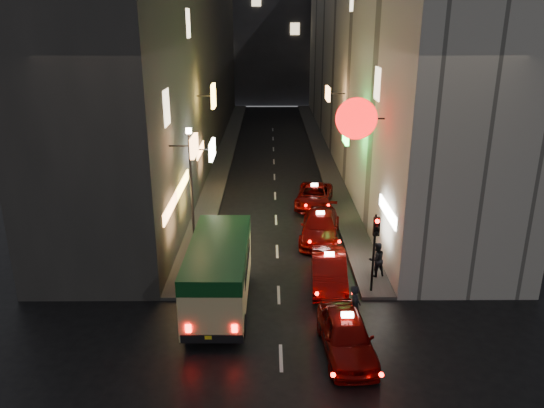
{
  "coord_description": "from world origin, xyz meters",
  "views": [
    {
      "loc": [
        -0.41,
        -11.74,
        11.25
      ],
      "look_at": [
        -0.26,
        13.0,
        2.58
      ],
      "focal_mm": 35.0,
      "sensor_mm": 36.0,
      "label": 1
    }
  ],
  "objects_px": {
    "pedestrian_crossing": "(355,304)",
    "traffic_light": "(375,237)",
    "lamp_post": "(191,182)",
    "taxi_near": "(346,332)",
    "minibus": "(219,267)"
  },
  "relations": [
    {
      "from": "pedestrian_crossing",
      "to": "lamp_post",
      "type": "height_order",
      "value": "lamp_post"
    },
    {
      "from": "taxi_near",
      "to": "lamp_post",
      "type": "distance_m",
      "value": 11.23
    },
    {
      "from": "taxi_near",
      "to": "lamp_post",
      "type": "relative_size",
      "value": 0.87
    },
    {
      "from": "taxi_near",
      "to": "minibus",
      "type": "bearing_deg",
      "value": 145.39
    },
    {
      "from": "minibus",
      "to": "pedestrian_crossing",
      "type": "distance_m",
      "value": 5.59
    },
    {
      "from": "taxi_near",
      "to": "traffic_light",
      "type": "xyz_separation_m",
      "value": [
        1.69,
        4.15,
        1.84
      ]
    },
    {
      "from": "pedestrian_crossing",
      "to": "lamp_post",
      "type": "bearing_deg",
      "value": 51.91
    },
    {
      "from": "minibus",
      "to": "taxi_near",
      "type": "distance_m",
      "value": 5.84
    },
    {
      "from": "pedestrian_crossing",
      "to": "traffic_light",
      "type": "xyz_separation_m",
      "value": [
        1.14,
        2.49,
        1.69
      ]
    },
    {
      "from": "taxi_near",
      "to": "lamp_post",
      "type": "xyz_separation_m",
      "value": [
        -6.51,
        8.68,
        2.88
      ]
    },
    {
      "from": "minibus",
      "to": "taxi_near",
      "type": "xyz_separation_m",
      "value": [
        4.74,
        -3.27,
        -0.93
      ]
    },
    {
      "from": "traffic_light",
      "to": "lamp_post",
      "type": "bearing_deg",
      "value": 151.09
    },
    {
      "from": "pedestrian_crossing",
      "to": "traffic_light",
      "type": "distance_m",
      "value": 3.21
    },
    {
      "from": "lamp_post",
      "to": "pedestrian_crossing",
      "type": "bearing_deg",
      "value": -44.82
    },
    {
      "from": "minibus",
      "to": "lamp_post",
      "type": "distance_m",
      "value": 6.01
    }
  ]
}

